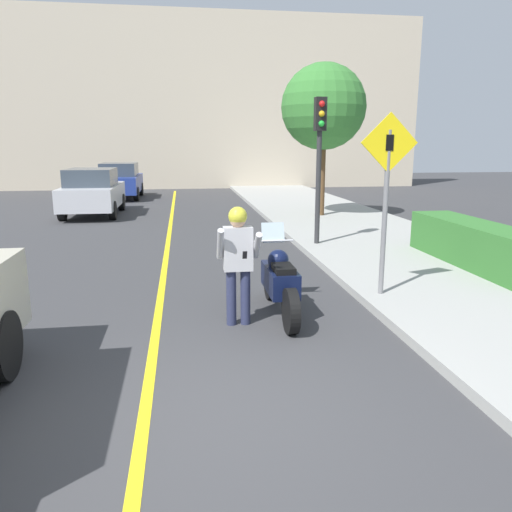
% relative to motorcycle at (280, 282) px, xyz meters
% --- Properties ---
extents(ground_plane, '(80.00, 80.00, 0.00)m').
position_rel_motorcycle_xyz_m(ground_plane, '(-1.21, -2.86, -0.50)').
color(ground_plane, '#38383A').
extents(sidewalk_curb, '(4.40, 44.00, 0.14)m').
position_rel_motorcycle_xyz_m(sidewalk_curb, '(3.59, 1.14, -0.44)').
color(sidewalk_curb, '#9E9E99').
rests_on(sidewalk_curb, ground).
extents(road_center_line, '(0.12, 36.00, 0.01)m').
position_rel_motorcycle_xyz_m(road_center_line, '(-1.81, 3.14, -0.50)').
color(road_center_line, yellow).
rests_on(road_center_line, ground).
extents(building_backdrop, '(28.00, 1.20, 9.83)m').
position_rel_motorcycle_xyz_m(building_backdrop, '(-1.21, 23.14, 4.41)').
color(building_backdrop, beige).
rests_on(building_backdrop, ground).
extents(motorcycle, '(0.62, 2.20, 1.30)m').
position_rel_motorcycle_xyz_m(motorcycle, '(0.00, 0.00, 0.00)').
color(motorcycle, black).
rests_on(motorcycle, ground).
extents(person_biker, '(0.59, 0.46, 1.68)m').
position_rel_motorcycle_xyz_m(person_biker, '(-0.66, -0.35, 0.52)').
color(person_biker, '#282D4C').
rests_on(person_biker, ground).
extents(crossing_sign, '(0.91, 0.08, 2.84)m').
position_rel_motorcycle_xyz_m(crossing_sign, '(1.75, 0.37, 1.34)').
color(crossing_sign, slate).
rests_on(crossing_sign, sidewalk_curb).
extents(traffic_light, '(0.26, 0.30, 3.44)m').
position_rel_motorcycle_xyz_m(traffic_light, '(1.83, 4.64, 2.04)').
color(traffic_light, '#2D2D30').
rests_on(traffic_light, sidewalk_curb).
extents(hedge_row, '(0.90, 3.86, 0.84)m').
position_rel_motorcycle_xyz_m(hedge_row, '(4.39, 2.04, 0.05)').
color(hedge_row, '#33702D').
rests_on(hedge_row, sidewalk_curb).
extents(street_tree, '(2.81, 2.81, 5.00)m').
position_rel_motorcycle_xyz_m(street_tree, '(3.30, 9.59, 3.21)').
color(street_tree, brown).
rests_on(street_tree, sidewalk_curb).
extents(parked_car_silver, '(1.88, 4.20, 1.68)m').
position_rel_motorcycle_xyz_m(parked_car_silver, '(-4.60, 11.67, 0.35)').
color(parked_car_silver, black).
rests_on(parked_car_silver, ground).
extents(parked_car_blue, '(1.88, 4.20, 1.68)m').
position_rel_motorcycle_xyz_m(parked_car_blue, '(-4.32, 17.58, 0.35)').
color(parked_car_blue, black).
rests_on(parked_car_blue, ground).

